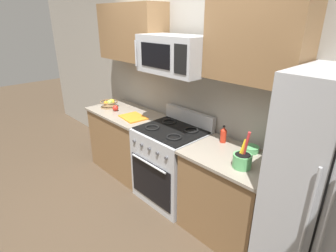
% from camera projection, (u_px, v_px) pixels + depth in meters
% --- Properties ---
extents(ground_plane, '(16.00, 16.00, 0.00)m').
position_uv_depth(ground_plane, '(126.00, 222.00, 3.01)').
color(ground_plane, '#473828').
extents(wall_back, '(8.00, 0.10, 2.60)m').
position_uv_depth(wall_back, '(196.00, 92.00, 3.21)').
color(wall_back, '#9E998E').
rests_on(wall_back, ground).
extents(counter_left, '(1.09, 0.66, 0.91)m').
position_uv_depth(counter_left, '(127.00, 141.00, 3.91)').
color(counter_left, olive).
rests_on(counter_left, ground).
extents(range_oven, '(0.76, 0.70, 1.09)m').
position_uv_depth(range_oven, '(171.00, 163.00, 3.27)').
color(range_oven, '#B2B5BA').
rests_on(range_oven, ground).
extents(counter_right, '(0.89, 0.66, 0.91)m').
position_uv_depth(counter_right, '(228.00, 195.00, 2.71)').
color(counter_right, olive).
rests_on(counter_right, ground).
extents(refrigerator, '(0.85, 0.77, 1.82)m').
position_uv_depth(refrigerator, '(336.00, 200.00, 1.93)').
color(refrigerator, '#B2B5BA').
rests_on(refrigerator, ground).
extents(microwave, '(0.80, 0.44, 0.39)m').
position_uv_depth(microwave, '(174.00, 54.00, 2.80)').
color(microwave, '#B2B5BA').
extents(upper_cabinets_left, '(1.08, 0.34, 0.70)m').
position_uv_depth(upper_cabinets_left, '(131.00, 33.00, 3.46)').
color(upper_cabinets_left, olive).
extents(upper_cabinets_right, '(0.88, 0.34, 0.70)m').
position_uv_depth(upper_cabinets_right, '(256.00, 41.00, 2.26)').
color(upper_cabinets_right, olive).
extents(utensil_crock, '(0.16, 0.16, 0.34)m').
position_uv_depth(utensil_crock, '(242.00, 160.00, 2.33)').
color(utensil_crock, '#59AD66').
rests_on(utensil_crock, counter_right).
extents(fruit_basket, '(0.26, 0.26, 0.11)m').
position_uv_depth(fruit_basket, '(109.00, 104.00, 3.90)').
color(fruit_basket, brown).
rests_on(fruit_basket, counter_left).
extents(apple_loose, '(0.08, 0.08, 0.08)m').
position_uv_depth(apple_loose, '(115.00, 108.00, 3.74)').
color(apple_loose, red).
rests_on(apple_loose, counter_left).
extents(cutting_board, '(0.38, 0.31, 0.02)m').
position_uv_depth(cutting_board, '(133.00, 117.00, 3.50)').
color(cutting_board, orange).
rests_on(cutting_board, counter_left).
extents(bottle_hot_sauce, '(0.07, 0.07, 0.18)m').
position_uv_depth(bottle_hot_sauce, '(223.00, 135.00, 2.79)').
color(bottle_hot_sauce, red).
rests_on(bottle_hot_sauce, counter_right).
extents(prep_bowl, '(0.15, 0.15, 0.06)m').
position_uv_depth(prep_bowl, '(251.00, 149.00, 2.61)').
color(prep_bowl, '#59AD66').
rests_on(prep_bowl, counter_right).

